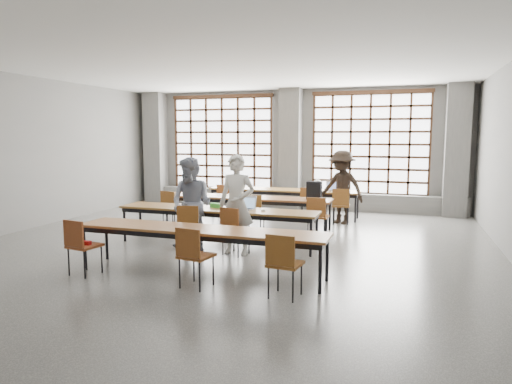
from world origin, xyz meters
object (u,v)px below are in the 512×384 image
student_male (237,205)px  desk_row_b (246,199)px  chair_mid_right (317,213)px  chair_near_right (283,259)px  desk_row_c (217,212)px  chair_mid_centre (254,210)px  chair_back_mid (309,201)px  laptop_front (246,206)px  chair_near_left (80,241)px  green_box (216,205)px  desk_row_a (283,192)px  chair_back_left (226,197)px  red_pouch (85,243)px  chair_front_right (233,226)px  chair_near_mid (193,251)px  student_female (192,204)px  chair_front_left (190,223)px  phone (224,209)px  laptop_back (334,188)px  mouse (263,210)px  chair_back_right (341,202)px  backpack (314,190)px  desk_row_d (200,232)px  plastic_bag (317,185)px  chair_mid_left (171,205)px

student_male → desk_row_b: bearing=105.3°
chair_mid_right → chair_near_right: 3.68m
chair_mid_right → student_male: (-1.15, -1.69, 0.37)m
desk_row_c → chair_mid_centre: bearing=73.1°
chair_back_mid → laptop_front: laptop_front is taller
chair_near_left → green_box: chair_near_left is taller
desk_row_a → student_male: bearing=-87.3°
desk_row_c → chair_near_right: (1.99, -2.48, -0.13)m
chair_back_left → chair_back_mid: same height
chair_back_mid → red_pouch: size_ratio=4.40×
chair_front_right → chair_near_mid: same height
student_female → chair_front_left: bearing=-74.2°
chair_near_mid → phone: size_ratio=6.77×
desk_row_a → phone: size_ratio=30.77×
laptop_back → red_pouch: laptop_back is taller
chair_front_left → green_box: bearing=71.6°
chair_back_mid → laptop_back: (0.51, 0.73, 0.25)m
chair_back_left → phone: bearing=-68.7°
chair_back_left → mouse: chair_back_left is taller
chair_back_mid → laptop_back: bearing=55.0°
chair_near_right → student_female: student_female is taller
laptop_back → green_box: laptop_back is taller
laptop_front → chair_near_mid: bearing=-87.2°
chair_mid_centre → chair_near_left: 3.99m
laptop_back → chair_back_right: bearing=-68.8°
desk_row_b → backpack: 1.62m
laptop_back → desk_row_d: bearing=-102.6°
student_male → plastic_bag: student_male is taller
desk_row_a → chair_mid_left: chair_mid_left is taller
desk_row_c → chair_near_mid: size_ratio=4.55×
desk_row_b → desk_row_d: (0.55, -3.67, 0.00)m
chair_front_left → green_box: (0.23, 0.71, 0.24)m
mouse → backpack: size_ratio=0.24×
red_pouch → chair_back_right: bearing=58.8°
laptop_front → mouse: (0.39, -0.13, -0.04)m
desk_row_c → chair_back_left: chair_back_left is taller
chair_near_left → student_female: (0.91, 1.98, 0.34)m
desk_row_c → plastic_bag: 3.82m
plastic_bag → chair_mid_centre: bearing=-111.6°
chair_mid_centre → chair_front_left: bearing=-109.6°
chair_back_right → chair_mid_centre: (-1.65, -1.72, 0.00)m
desk_row_b → chair_back_mid: (1.26, 1.09, -0.13)m
student_male → chair_mid_left: bearing=143.0°
laptop_back → plastic_bag: plastic_bag is taller
chair_back_mid → backpack: 1.16m
student_female → laptop_front: student_female is taller
plastic_bag → desk_row_d: bearing=-98.4°
chair_mid_left → plastic_bag: bearing=38.9°
desk_row_b → chair_near_right: bearing=-64.6°
desk_row_b → laptop_back: 2.55m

